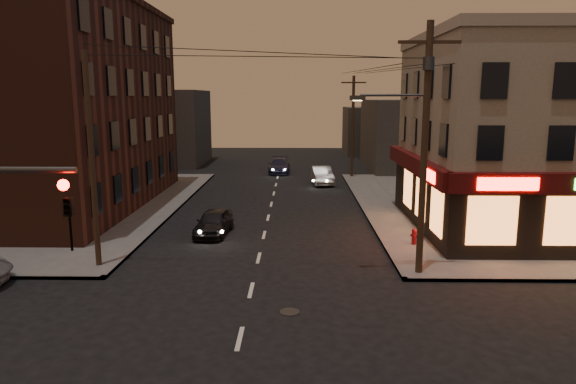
{
  "coord_description": "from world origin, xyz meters",
  "views": [
    {
      "loc": [
        1.72,
        -14.57,
        7.28
      ],
      "look_at": [
        1.36,
        7.42,
        3.2
      ],
      "focal_mm": 32.0,
      "sensor_mm": 36.0,
      "label": 1
    }
  ],
  "objects_px": {
    "sedan_mid": "(322,175)",
    "fire_hydrant": "(414,236)",
    "sedan_near": "(214,222)",
    "sedan_far": "(279,166)"
  },
  "relations": [
    {
      "from": "sedan_mid",
      "to": "fire_hydrant",
      "type": "height_order",
      "value": "sedan_mid"
    },
    {
      "from": "sedan_near",
      "to": "sedan_mid",
      "type": "relative_size",
      "value": 0.88
    },
    {
      "from": "sedan_near",
      "to": "sedan_far",
      "type": "bearing_deg",
      "value": 87.81
    },
    {
      "from": "sedan_mid",
      "to": "sedan_far",
      "type": "bearing_deg",
      "value": 114.68
    },
    {
      "from": "sedan_near",
      "to": "fire_hydrant",
      "type": "height_order",
      "value": "sedan_near"
    },
    {
      "from": "sedan_near",
      "to": "sedan_far",
      "type": "relative_size",
      "value": 0.82
    },
    {
      "from": "fire_hydrant",
      "to": "sedan_near",
      "type": "bearing_deg",
      "value": 167.6
    },
    {
      "from": "sedan_near",
      "to": "sedan_far",
      "type": "xyz_separation_m",
      "value": [
        2.77,
        22.83,
        0.03
      ]
    },
    {
      "from": "sedan_mid",
      "to": "fire_hydrant",
      "type": "bearing_deg",
      "value": -84.77
    },
    {
      "from": "sedan_near",
      "to": "sedan_mid",
      "type": "height_order",
      "value": "sedan_mid"
    }
  ]
}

